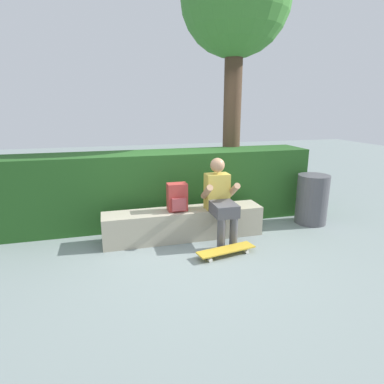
% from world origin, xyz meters
% --- Properties ---
extents(ground_plane, '(24.00, 24.00, 0.00)m').
position_xyz_m(ground_plane, '(0.00, 0.00, 0.00)').
color(ground_plane, gray).
extents(bench_main, '(2.34, 0.42, 0.44)m').
position_xyz_m(bench_main, '(0.00, 0.33, 0.22)').
color(bench_main, '#A7A089').
rests_on(bench_main, ground).
extents(person_skater, '(0.49, 0.62, 1.19)m').
position_xyz_m(person_skater, '(0.48, 0.12, 0.64)').
color(person_skater, gold).
rests_on(person_skater, ground).
extents(skateboard_near_person, '(0.82, 0.35, 0.09)m').
position_xyz_m(skateboard_near_person, '(0.39, -0.39, 0.07)').
color(skateboard_near_person, gold).
rests_on(skateboard_near_person, ground).
extents(backpack_on_bench, '(0.28, 0.23, 0.40)m').
position_xyz_m(backpack_on_bench, '(-0.10, 0.32, 0.63)').
color(backpack_on_bench, '#B23833').
rests_on(backpack_on_bench, bench_main).
extents(hedge_row, '(5.06, 0.75, 1.18)m').
position_xyz_m(hedge_row, '(-0.21, 1.14, 0.59)').
color(hedge_row, '#224F1D').
rests_on(hedge_row, ground).
extents(tree_behind_bench, '(1.83, 1.83, 4.52)m').
position_xyz_m(tree_behind_bench, '(1.21, 1.56, 3.51)').
color(tree_behind_bench, '#473323').
rests_on(tree_behind_bench, ground).
extents(trash_bin, '(0.51, 0.51, 0.82)m').
position_xyz_m(trash_bin, '(2.20, 0.40, 0.41)').
color(trash_bin, '#4C4C51').
rests_on(trash_bin, ground).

